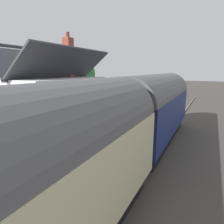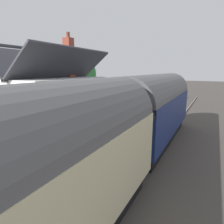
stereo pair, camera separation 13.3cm
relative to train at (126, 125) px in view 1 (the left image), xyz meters
The scene contains 15 objects.
ground_plane 3.40m from the train, 20.43° to the left, with size 160.00×160.00×0.00m, color #423D38.
platform 5.85m from the train, 64.42° to the left, with size 32.00×6.28×0.92m, color gray.
platform_edge_coping 3.43m from the train, 40.76° to the left, with size 32.00×0.36×0.02m, color beige.
rail_near 3.31m from the train, 16.67° to the right, with size 52.00×0.08×0.14m, color gray.
rail_far 3.31m from the train, 16.59° to the left, with size 52.00×0.08×0.14m, color gray.
train is the anchor object (origin of this frame).
station_building 6.19m from the train, 72.13° to the left, with size 6.81×4.29×6.16m.
bench_platform_end 9.50m from the train, 26.01° to the left, with size 1.41×0.47×0.88m.
bench_mid_platform 13.05m from the train, 19.61° to the left, with size 1.42×0.49×0.88m.
planter_by_door 11.06m from the train, 25.76° to the left, with size 0.94×0.32×0.59m.
planter_corner_building 4.42m from the train, 141.71° to the left, with size 0.81×0.32×0.59m.
planter_bench_left 9.20m from the train, 18.18° to the left, with size 0.74×0.32×0.65m.
station_sign_board 10.87m from the train, 14.96° to the left, with size 0.96×0.06×1.57m.
tree_mid_background 18.75m from the train, 52.52° to the left, with size 3.63×3.76×6.09m.
tree_distant 14.70m from the train, 45.91° to the left, with size 4.18×4.16×6.21m.
Camera 1 is at (-9.78, -4.07, 4.57)m, focal length 30.73 mm.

